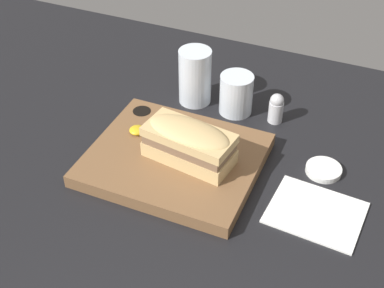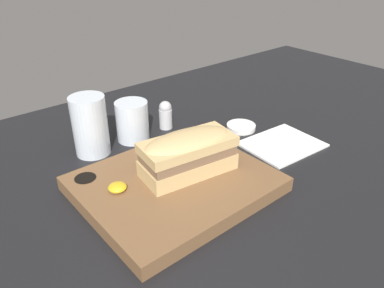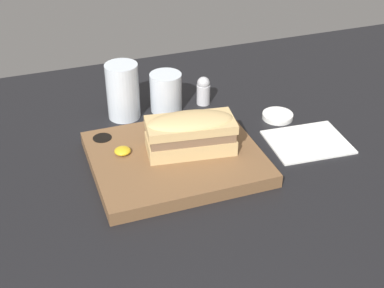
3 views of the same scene
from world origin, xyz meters
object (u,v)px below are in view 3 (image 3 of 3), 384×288
Objects in this scene: sandwich at (191,133)px; wine_glass at (166,94)px; condiment_dish at (278,116)px; napkin at (308,142)px; salt_shaker at (203,90)px; serving_board at (175,158)px; water_glass at (123,95)px.

sandwich is 20.92cm from wine_glass.
napkin is at bearing -84.16° from condiment_dish.
sandwich is at bearing -157.76° from condiment_dish.
salt_shaker is at bearing 63.86° from sandwich.
napkin is (26.68, -2.12, -1.05)cm from serving_board.
condiment_dish is at bearing -21.23° from water_glass.
sandwich is (3.00, -0.74, 5.17)cm from serving_board.
sandwich reaches higher than wine_glass.
sandwich is 1.99× the size of wine_glass.
serving_board is 26.78cm from napkin.
condiment_dish reaches higher than napkin.
wine_glass is at bearing 85.51° from sandwich.
serving_board is at bearing 166.17° from sandwich.
napkin is at bearing -58.41° from salt_shaker.
water_glass is 9.29cm from wine_glass.
condiment_dish is at bearing 18.36° from serving_board.
water_glass is at bearing 178.41° from wine_glass.
condiment_dish is (22.59, 9.24, -5.88)cm from sandwich.
condiment_dish is (20.97, -11.46, -3.27)cm from wine_glass.
condiment_dish is at bearing -28.66° from wine_glass.
condiment_dish is at bearing -42.48° from salt_shaker.
salt_shaker reaches higher than condiment_dish.
serving_board is 23.93cm from salt_shaker.
water_glass reaches higher than sandwich.
water_glass is at bearing 109.86° from sandwich.
wine_glass is at bearing 179.65° from salt_shaker.
water_glass reaches higher than salt_shaker.
wine_glass is (9.19, -0.26, -1.34)cm from water_glass.
sandwich is at bearing -116.14° from salt_shaker.
serving_board is at bearing -103.06° from wine_glass.
water_glass is 17.81cm from salt_shaker.
sandwich is at bearing -70.14° from water_glass.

